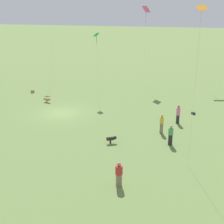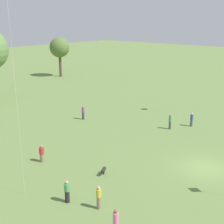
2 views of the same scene
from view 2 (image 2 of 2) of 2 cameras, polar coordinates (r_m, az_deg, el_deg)
name	(u,v)px [view 2 (image 2 of 2)]	position (r m, az deg, el deg)	size (l,w,h in m)	color
ground_plane	(205,168)	(29.22, 16.63, -9.85)	(240.00, 240.00, 0.00)	olive
tree_2	(59,48)	(71.75, -9.58, 11.51)	(4.42, 4.42, 8.73)	brown
person_0	(83,113)	(40.87, -5.30, -0.12)	(0.50, 0.50, 1.82)	#333D5B
person_1	(170,122)	(37.77, 10.58, -1.75)	(0.43, 0.43, 1.84)	#4C4C51
person_4	(99,197)	(22.33, -2.45, -15.34)	(0.38, 0.38, 1.75)	#847056
person_5	(116,222)	(19.99, 0.70, -19.53)	(0.51, 0.51, 1.81)	#232328
person_6	(192,120)	(39.36, 14.35, -1.35)	(0.51, 0.51, 1.71)	#4C4C51
person_8	(67,192)	(23.25, -8.22, -14.21)	(0.51, 0.51, 1.71)	#232328
person_9	(42,154)	(29.62, -12.72, -7.46)	(0.58, 0.58, 1.64)	#847056
dog_1	(103,170)	(26.82, -1.60, -10.61)	(0.84, 0.60, 0.60)	black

